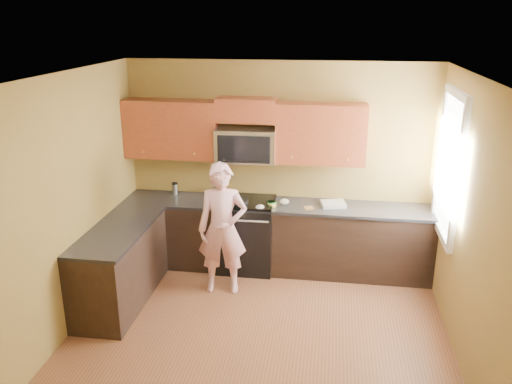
% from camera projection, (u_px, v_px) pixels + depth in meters
% --- Properties ---
extents(floor, '(4.00, 4.00, 0.00)m').
position_uv_depth(floor, '(257.00, 341.00, 5.43)').
color(floor, brown).
rests_on(floor, ground).
extents(ceiling, '(4.00, 4.00, 0.00)m').
position_uv_depth(ceiling, '(257.00, 78.00, 4.56)').
color(ceiling, white).
rests_on(ceiling, ground).
extents(wall_back, '(4.00, 0.00, 4.00)m').
position_uv_depth(wall_back, '(279.00, 165.00, 6.86)').
color(wall_back, olive).
rests_on(wall_back, ground).
extents(wall_front, '(4.00, 0.00, 4.00)m').
position_uv_depth(wall_front, '(208.00, 345.00, 3.12)').
color(wall_front, olive).
rests_on(wall_front, ground).
extents(wall_left, '(0.00, 4.00, 4.00)m').
position_uv_depth(wall_left, '(62.00, 210.00, 5.27)').
color(wall_left, olive).
rests_on(wall_left, ground).
extents(wall_right, '(0.00, 4.00, 4.00)m').
position_uv_depth(wall_right, '(475.00, 233.00, 4.71)').
color(wall_right, olive).
rests_on(wall_right, ground).
extents(cabinet_back_run, '(4.00, 0.60, 0.88)m').
position_uv_depth(cabinet_back_run, '(275.00, 237.00, 6.88)').
color(cabinet_back_run, black).
rests_on(cabinet_back_run, floor).
extents(cabinet_left_run, '(0.60, 1.60, 0.88)m').
position_uv_depth(cabinet_left_run, '(120.00, 266.00, 6.08)').
color(cabinet_left_run, black).
rests_on(cabinet_left_run, floor).
extents(countertop_back, '(4.00, 0.62, 0.04)m').
position_uv_depth(countertop_back, '(276.00, 205.00, 6.72)').
color(countertop_back, black).
rests_on(countertop_back, cabinet_back_run).
extents(countertop_left, '(0.62, 1.60, 0.04)m').
position_uv_depth(countertop_left, '(118.00, 230.00, 5.93)').
color(countertop_left, black).
rests_on(countertop_left, cabinet_left_run).
extents(stove, '(0.76, 0.65, 0.95)m').
position_uv_depth(stove, '(245.00, 234.00, 6.90)').
color(stove, black).
rests_on(stove, floor).
extents(microwave, '(0.76, 0.40, 0.42)m').
position_uv_depth(microwave, '(246.00, 161.00, 6.70)').
color(microwave, silver).
rests_on(microwave, wall_back).
extents(upper_cab_left, '(1.22, 0.33, 0.75)m').
position_uv_depth(upper_cab_left, '(173.00, 157.00, 6.87)').
color(upper_cab_left, brown).
rests_on(upper_cab_left, wall_back).
extents(upper_cab_right, '(1.12, 0.33, 0.75)m').
position_uv_depth(upper_cab_right, '(320.00, 163.00, 6.60)').
color(upper_cab_right, brown).
rests_on(upper_cab_right, wall_back).
extents(upper_cab_over_mw, '(0.76, 0.33, 0.30)m').
position_uv_depth(upper_cab_over_mw, '(246.00, 110.00, 6.52)').
color(upper_cab_over_mw, brown).
rests_on(upper_cab_over_mw, wall_back).
extents(window, '(0.06, 1.06, 1.66)m').
position_uv_depth(window, '(450.00, 166.00, 5.74)').
color(window, white).
rests_on(window, wall_right).
extents(woman, '(0.63, 0.45, 1.62)m').
position_uv_depth(woman, '(223.00, 229.00, 6.20)').
color(woman, pink).
rests_on(woman, floor).
extents(frying_pan, '(0.31, 0.45, 0.05)m').
position_uv_depth(frying_pan, '(239.00, 203.00, 6.66)').
color(frying_pan, black).
rests_on(frying_pan, stove).
extents(butter_tub, '(0.13, 0.13, 0.08)m').
position_uv_depth(butter_tub, '(272.00, 206.00, 6.62)').
color(butter_tub, yellow).
rests_on(butter_tub, countertop_back).
extents(toast_slice, '(0.13, 0.13, 0.01)m').
position_uv_depth(toast_slice, '(309.00, 208.00, 6.54)').
color(toast_slice, '#B27F47').
rests_on(toast_slice, countertop_back).
extents(napkin_a, '(0.12, 0.13, 0.06)m').
position_uv_depth(napkin_a, '(260.00, 207.00, 6.50)').
color(napkin_a, silver).
rests_on(napkin_a, countertop_back).
extents(napkin_b, '(0.16, 0.16, 0.07)m').
position_uv_depth(napkin_b, '(284.00, 202.00, 6.69)').
color(napkin_b, silver).
rests_on(napkin_b, countertop_back).
extents(dish_towel, '(0.34, 0.30, 0.05)m').
position_uv_depth(dish_towel, '(333.00, 204.00, 6.63)').
color(dish_towel, white).
rests_on(dish_towel, countertop_back).
extents(travel_mug, '(0.09, 0.09, 0.16)m').
position_uv_depth(travel_mug, '(175.00, 194.00, 7.07)').
color(travel_mug, silver).
rests_on(travel_mug, countertop_back).
extents(glass_b, '(0.07, 0.07, 0.12)m').
position_uv_depth(glass_b, '(216.00, 191.00, 7.00)').
color(glass_b, silver).
rests_on(glass_b, countertop_back).
extents(glass_c, '(0.08, 0.08, 0.12)m').
position_uv_depth(glass_c, '(219.00, 191.00, 6.99)').
color(glass_c, silver).
rests_on(glass_c, countertop_back).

